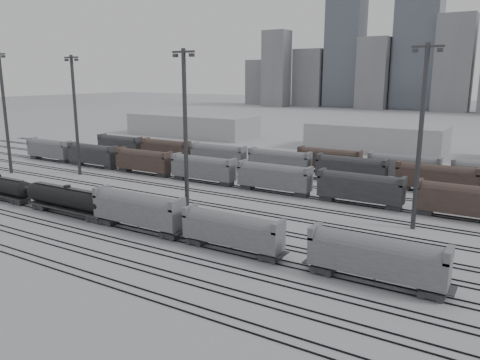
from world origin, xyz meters
The scene contains 17 objects.
ground centered at (0.00, 0.00, 0.00)m, with size 900.00×900.00×0.00m, color silver.
tracks centered at (0.00, 17.50, 0.08)m, with size 220.00×71.50×0.16m.
tank_car_b centered at (-13.61, 1.00, 2.75)m, with size 19.23×3.21×4.75m.
hopper_car_a centered at (1.78, 1.00, 3.43)m, with size 15.51×3.08×5.55m.
hopper_car_b centered at (18.08, 1.00, 3.09)m, with size 14.01×2.78×5.01m.
hopper_car_c centered at (36.53, 1.00, 3.30)m, with size 14.92×2.97×5.34m.
light_mast_a centered at (-53.26, 16.37, 14.63)m, with size 4.41×0.71×27.59m.
light_mast_b centered at (-38.07, 23.60, 14.21)m, with size 4.29×0.69×26.79m.
light_mast_c centered at (2.54, 11.63, 14.01)m, with size 4.23×0.68×26.41m.
light_mast_d centered at (35.95, 23.07, 14.19)m, with size 4.28×0.68×26.74m.
bg_string_near centered at (8.00, 32.00, 2.80)m, with size 151.00×3.00×5.60m.
bg_string_mid centered at (18.00, 48.00, 2.80)m, with size 151.00×3.00×5.60m.
bg_string_far centered at (35.50, 56.00, 2.80)m, with size 66.00×3.00×5.60m.
warehouse_left centered at (-60.00, 95.00, 4.00)m, with size 50.00×18.00×8.00m, color #AEAFB1.
warehouse_mid centered at (10.00, 95.00, 4.00)m, with size 40.00×18.00×8.00m, color #AEAFB1.
skyline centered at (10.84, 280.00, 34.73)m, with size 316.00×22.40×95.00m.
crane_left centered at (-28.74, 305.00, 57.39)m, with size 42.00×1.80×100.00m.
Camera 1 is at (48.82, -47.01, 22.20)m, focal length 35.00 mm.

